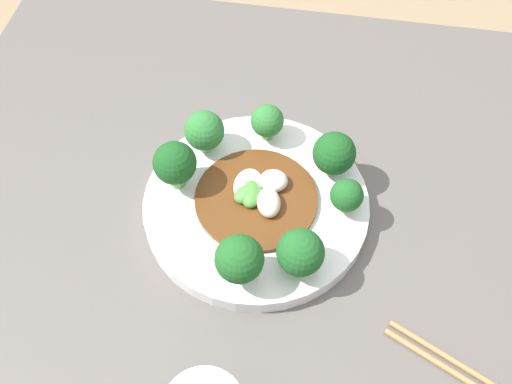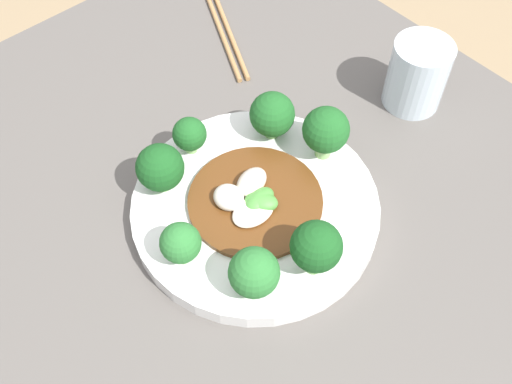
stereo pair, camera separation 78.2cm
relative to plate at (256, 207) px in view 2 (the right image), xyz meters
name	(u,v)px [view 2 (the right image)]	position (x,y,z in m)	size (l,w,h in m)	color
table	(253,327)	(0.01, 0.00, -0.36)	(0.95, 0.83, 0.71)	#5B5651
plate	(256,207)	(0.00, 0.00, 0.00)	(0.29, 0.29, 0.02)	white
broccoli_north	(181,243)	(0.00, 0.11, 0.04)	(0.04, 0.04, 0.06)	#70A356
broccoli_east	(190,134)	(0.11, 0.01, 0.04)	(0.04, 0.04, 0.05)	#89B76B
broccoli_northeast	(160,168)	(0.09, 0.07, 0.05)	(0.06, 0.06, 0.06)	#89B76B
broccoli_south	(326,131)	(0.00, -0.11, 0.05)	(0.06, 0.06, 0.07)	#89B76B
broccoli_southeast	(272,115)	(0.07, -0.09, 0.05)	(0.06, 0.06, 0.06)	#70A356
broccoli_northwest	(254,273)	(-0.08, 0.08, 0.05)	(0.05, 0.05, 0.06)	#89B76B
broccoli_west	(316,247)	(-0.10, 0.01, 0.05)	(0.06, 0.06, 0.07)	#70A356
stirfry_center	(253,199)	(0.00, 0.00, 0.02)	(0.16, 0.16, 0.03)	#5B3314
drinking_glass	(417,75)	(0.00, -0.28, 0.04)	(0.08, 0.08, 0.09)	silver
chopsticks	(225,31)	(0.28, -0.18, -0.01)	(0.21, 0.11, 0.01)	#AD7F4C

